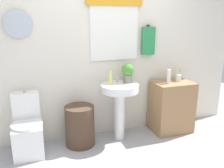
# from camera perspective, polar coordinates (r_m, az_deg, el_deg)

# --- Properties ---
(back_wall) EXTENTS (4.40, 0.18, 2.60)m
(back_wall) POSITION_cam_1_polar(r_m,az_deg,el_deg) (3.34, -3.17, 9.10)
(back_wall) COLOR silver
(back_wall) RESTS_ON ground_plane
(toilet) EXTENTS (0.38, 0.51, 0.79)m
(toilet) POSITION_cam_1_polar(r_m,az_deg,el_deg) (3.25, -19.85, -10.57)
(toilet) COLOR white
(toilet) RESTS_ON ground_plane
(laundry_hamper) EXTENTS (0.40, 0.40, 0.56)m
(laundry_hamper) POSITION_cam_1_polar(r_m,az_deg,el_deg) (3.26, -7.85, -10.06)
(laundry_hamper) COLOR #4C3828
(laundry_hamper) RESTS_ON ground_plane
(pedestal_sink) EXTENTS (0.53, 0.53, 0.81)m
(pedestal_sink) POSITION_cam_1_polar(r_m,az_deg,el_deg) (3.27, 1.87, -3.45)
(pedestal_sink) COLOR white
(pedestal_sink) RESTS_ON ground_plane
(faucet) EXTENTS (0.03, 0.03, 0.10)m
(faucet) POSITION_cam_1_polar(r_m,az_deg,el_deg) (3.31, 1.19, 1.24)
(faucet) COLOR silver
(faucet) RESTS_ON pedestal_sink
(wooden_cabinet) EXTENTS (0.59, 0.44, 0.78)m
(wooden_cabinet) POSITION_cam_1_polar(r_m,az_deg,el_deg) (3.71, 14.29, -5.36)
(wooden_cabinet) COLOR #9E754C
(wooden_cabinet) RESTS_ON ground_plane
(soap_bottle) EXTENTS (0.05, 0.05, 0.19)m
(soap_bottle) POSITION_cam_1_polar(r_m,az_deg,el_deg) (3.20, -0.42, 1.54)
(soap_bottle) COLOR #DBD166
(soap_bottle) RESTS_ON pedestal_sink
(potted_plant) EXTENTS (0.17, 0.17, 0.27)m
(potted_plant) POSITION_cam_1_polar(r_m,az_deg,el_deg) (3.28, 3.86, 2.94)
(potted_plant) COLOR slate
(potted_plant) RESTS_ON pedestal_sink
(lotion_bottle) EXTENTS (0.05, 0.05, 0.21)m
(lotion_bottle) POSITION_cam_1_polar(r_m,az_deg,el_deg) (3.48, 13.72, 1.81)
(lotion_bottle) COLOR white
(lotion_bottle) RESTS_ON wooden_cabinet
(toothbrush_cup) EXTENTS (0.08, 0.08, 0.19)m
(toothbrush_cup) POSITION_cam_1_polar(r_m,az_deg,el_deg) (3.65, 15.94, 1.46)
(toothbrush_cup) COLOR silver
(toothbrush_cup) RESTS_ON wooden_cabinet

